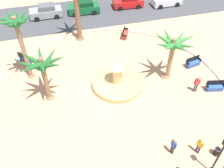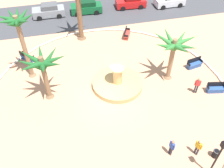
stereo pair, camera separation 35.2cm
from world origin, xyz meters
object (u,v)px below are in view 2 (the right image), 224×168
object	(u,v)px
fountain	(117,83)
palm_tree_by_curb	(174,47)
bench_east	(27,57)
person_cyclist_helmet	(172,147)
bench_north	(215,89)
person_cyclist_photo	(198,147)
bench_west	(194,64)
palm_tree_mid_plaza	(42,65)
parked_car_second	(87,7)
lamppost	(218,156)
parked_car_leftmost	(49,11)
bench_southeast	(127,34)
person_pedestrian_stroll	(197,85)
parked_car_rightmost	(170,0)
palm_tree_near_fountain	(18,27)
parked_car_third	(131,2)
trash_bin	(216,153)

from	to	relation	value
fountain	palm_tree_by_curb	bearing A→B (deg)	-0.73
bench_east	person_cyclist_helmet	xyz separation A→B (m)	(10.10, -13.56, 0.56)
bench_north	person_cyclist_photo	xyz separation A→B (m)	(-4.60, -5.41, 0.56)
bench_west	palm_tree_mid_plaza	bearing A→B (deg)	-176.61
fountain	person_cyclist_helmet	distance (m)	8.02
person_cyclist_helmet	person_cyclist_photo	distance (m)	1.86
parked_car_second	palm_tree_by_curb	bearing A→B (deg)	-68.97
palm_tree_mid_plaza	person_cyclist_helmet	bearing A→B (deg)	-43.52
lamppost	parked_car_leftmost	distance (m)	26.02
fountain	bench_west	xyz separation A→B (m)	(8.12, 0.84, 0.02)
lamppost	parked_car_second	size ratio (longest dim) A/B	0.96
bench_east	palm_tree_mid_plaza	bearing A→B (deg)	-71.52
palm_tree_mid_plaza	bench_west	distance (m)	14.69
lamppost	bench_southeast	bearing A→B (deg)	93.21
palm_tree_by_curb	parked_car_second	distance (m)	15.68
bench_southeast	person_cyclist_photo	xyz separation A→B (m)	(0.79, -15.77, 0.56)
person_pedestrian_stroll	palm_tree_mid_plaza	bearing A→B (deg)	169.00
palm_tree_mid_plaza	person_cyclist_photo	world-z (taller)	palm_tree_mid_plaza
parked_car_leftmost	bench_east	bearing A→B (deg)	-107.27
fountain	bench_west	size ratio (longest dim) A/B	2.78
person_cyclist_helmet	person_cyclist_photo	xyz separation A→B (m)	(1.82, -0.42, -0.00)
parked_car_rightmost	parked_car_second	bearing A→B (deg)	176.56
fountain	bench_north	distance (m)	8.84
palm_tree_near_fountain	fountain	bearing A→B (deg)	-22.74
palm_tree_mid_plaza	bench_west	size ratio (longest dim) A/B	2.80
lamppost	parked_car_leftmost	size ratio (longest dim) A/B	0.97
palm_tree_by_curb	bench_west	bearing A→B (deg)	15.99
bench_west	parked_car_second	size ratio (longest dim) A/B	0.41
palm_tree_mid_plaza	parked_car_third	size ratio (longest dim) A/B	1.15
parked_car_leftmost	bench_north	bearing A→B (deg)	-51.24
person_cyclist_helmet	parked_car_leftmost	world-z (taller)	parked_car_leftmost
palm_tree_by_curb	trash_bin	bearing A→B (deg)	-89.67
palm_tree_mid_plaza	bench_southeast	world-z (taller)	palm_tree_mid_plaza
bench_north	trash_bin	world-z (taller)	bench_north
palm_tree_near_fountain	trash_bin	xyz separation A→B (m)	(12.71, -11.91, -4.95)
trash_bin	person_cyclist_photo	xyz separation A→B (m)	(-1.22, 0.51, 0.52)
person_cyclist_photo	person_cyclist_helmet	bearing A→B (deg)	166.98
parked_car_second	parked_car_third	size ratio (longest dim) A/B	1.00
lamppost	person_cyclist_helmet	xyz separation A→B (m)	(-2.00, 2.00, -1.37)
bench_east	bench_north	xyz separation A→B (m)	(16.52, -8.57, 0.00)
palm_tree_near_fountain	person_pedestrian_stroll	size ratio (longest dim) A/B	3.89
trash_bin	parked_car_second	bearing A→B (deg)	103.64
fountain	trash_bin	distance (m)	10.02
fountain	palm_tree_by_curb	xyz separation A→B (m)	(4.96, -0.06, 3.28)
parked_car_third	fountain	bearing A→B (deg)	-110.80
palm_tree_mid_plaza	parked_car_rightmost	world-z (taller)	palm_tree_mid_plaza
bench_east	parked_car_leftmost	bearing A→B (deg)	72.73
lamppost	person_cyclist_photo	size ratio (longest dim) A/B	2.40
parked_car_rightmost	lamppost	bearing A→B (deg)	-106.21
bench_west	bench_north	size ratio (longest dim) A/B	1.00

